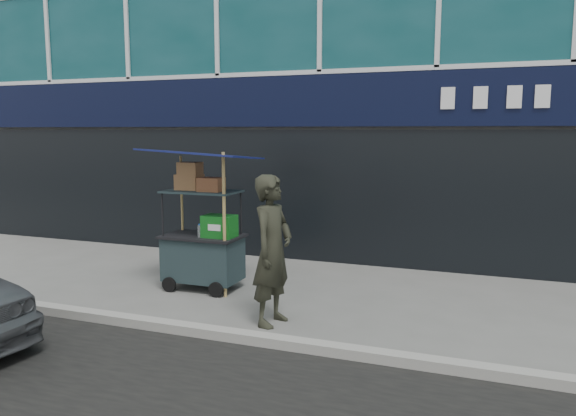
% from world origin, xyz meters
% --- Properties ---
extents(ground, '(80.00, 80.00, 0.00)m').
position_xyz_m(ground, '(0.00, 0.00, 0.00)').
color(ground, slate).
rests_on(ground, ground).
extents(curb, '(80.00, 0.18, 0.12)m').
position_xyz_m(curb, '(0.00, -0.20, 0.06)').
color(curb, '#98978F').
rests_on(curb, ground).
extents(vendor_cart, '(1.58, 1.12, 2.13)m').
position_xyz_m(vendor_cart, '(-1.07, 1.56, 0.75)').
color(vendor_cart, '#1A282D').
rests_on(vendor_cart, ground).
extents(vendor_man, '(0.53, 0.73, 1.86)m').
position_xyz_m(vendor_man, '(0.48, 0.50, 0.93)').
color(vendor_man, '#27291E').
rests_on(vendor_man, ground).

